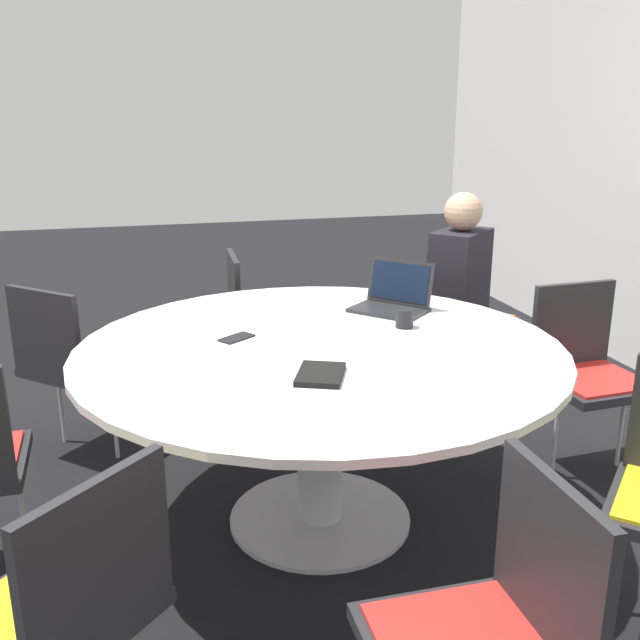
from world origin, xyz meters
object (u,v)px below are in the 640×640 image
person_0 (462,287)px  chair_5 (494,625)px  chair_4 (66,600)px  laptop (393,298)px  coffee_cup (405,318)px  cell_phone (237,338)px  chair_0 (462,309)px  chair_1 (258,315)px  chair_7 (586,363)px  chair_2 (70,356)px  spiral_notebook (320,374)px

person_0 → chair_5: bearing=24.5°
chair_4 → laptop: size_ratio=2.17×
coffee_cup → cell_phone: (-0.03, -0.69, -0.04)m
chair_0 → chair_1: 1.18m
chair_1 → chair_7: same height
chair_5 → person_0: (-2.19, 0.97, 0.19)m
chair_5 → laptop: laptop is taller
chair_2 → chair_4: 1.81m
person_0 → spiral_notebook: 1.65m
chair_4 → spiral_notebook: bearing=-5.9°
chair_0 → chair_1: bearing=-50.8°
chair_0 → chair_5: 2.65m
chair_5 → coffee_cup: 1.50m
chair_7 → person_0: size_ratio=0.71×
chair_7 → cell_phone: 1.61m
chair_1 → spiral_notebook: size_ratio=3.40×
person_0 → cell_phone: person_0 is taller
chair_4 → person_0: size_ratio=0.71×
chair_0 → person_0: size_ratio=0.71×
chair_1 → chair_5: size_ratio=1.00×
spiral_notebook → cell_phone: bearing=-156.5°
cell_phone → spiral_notebook: bearing=23.5°
chair_7 → chair_5: bearing=46.1°
chair_1 → chair_4: bearing=-18.6°
chair_5 → person_0: person_0 is taller
chair_7 → person_0: person_0 is taller
chair_1 → cell_phone: chair_1 is taller
chair_4 → person_0: 2.66m
chair_1 → laptop: laptop is taller
laptop → cell_phone: 0.78m
chair_2 → cell_phone: size_ratio=5.53×
chair_4 → chair_5: 0.99m
chair_5 → chair_7: size_ratio=1.00×
person_0 → coffee_cup: 0.99m
laptop → coffee_cup: size_ratio=5.01×
chair_7 → laptop: laptop is taller
chair_5 → chair_0: bearing=-23.9°
chair_1 → chair_4: 2.42m
spiral_notebook → chair_1: bearing=177.5°
laptop → chair_0: bearing=93.9°
person_0 → chair_0: bearing=-161.0°
chair_0 → cell_phone: (0.95, -1.44, 0.25)m
coffee_cup → person_0: bearing=140.4°
chair_1 → person_0: (0.41, 1.04, 0.19)m
chair_7 → spiral_notebook: (0.46, -1.38, 0.26)m
chair_2 → coffee_cup: 1.58m
laptop → spiral_notebook: (0.72, -0.53, -0.04)m
chair_7 → spiral_notebook: bearing=15.5°
chair_4 → chair_5: (0.34, 0.93, 0.00)m
chair_5 → person_0: size_ratio=0.71×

